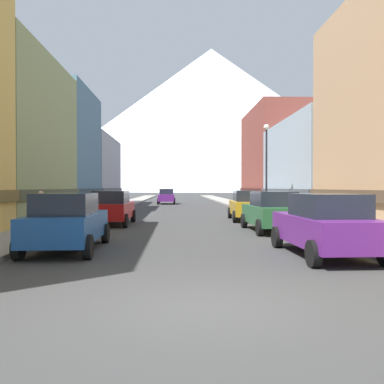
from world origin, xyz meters
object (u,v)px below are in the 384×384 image
Objects in this scene: car_right_0 at (325,225)px; car_right_1 at (272,211)px; car_driving_0 at (167,196)px; potted_plant_0 at (53,214)px; car_left_1 at (112,208)px; car_left_0 at (67,222)px; car_right_2 at (248,205)px; pedestrian_0 at (41,212)px; potted_plant_2 at (313,212)px; streetlamp_right at (266,156)px; trash_bin_right at (339,219)px.

car_right_1 is (0.00, 6.40, 0.00)m from car_right_0.
car_right_0 is 36.75m from car_driving_0.
car_driving_0 is 26.52m from potted_plant_0.
potted_plant_0 is (-3.20, 0.46, -0.37)m from car_left_1.
car_right_2 is at bearing 55.77° from car_left_0.
pedestrian_0 is at bearing -123.78° from car_left_1.
car_left_1 is at bearing 90.02° from car_left_0.
car_right_0 is 12.45m from car_right_2.
car_right_0 reaches higher than potted_plant_2.
car_right_0 is at bearing -9.62° from car_left_0.
car_left_0 is 35.13m from car_driving_0.
car_right_1 is 0.76× the size of streetlamp_right.
car_right_1 is 2.67× the size of pedestrian_0.
potted_plant_0 is 4.21m from pedestrian_0.
potted_plant_0 is (-10.80, -2.06, -0.37)m from car_right_2.
trash_bin_right is at bearing -23.56° from car_right_1.
car_right_1 is at bearing -24.88° from car_left_1.
potted_plant_2 is at bearing 72.94° from car_right_0.
potted_plant_2 is at bearing -32.35° from car_right_2.
pedestrian_0 reaches higher than potted_plant_0.
car_right_1 is (7.60, -3.53, 0.00)m from car_left_1.
pedestrian_0 is (-13.25, -4.16, 0.31)m from potted_plant_2.
car_left_0 is 8.64m from car_left_1.
car_right_2 is 3.80m from potted_plant_2.
potted_plant_2 is (3.20, 4.02, -0.29)m from car_right_1.
trash_bin_right is (2.55, 5.29, -0.26)m from car_right_0.
pedestrian_0 is at bearing -162.59° from potted_plant_2.
car_right_0 is at bearing -31.94° from pedestrian_0.
car_left_1 is 0.75× the size of streetlamp_right.
pedestrian_0 is (-2.45, 4.98, 0.02)m from car_left_0.
car_driving_0 reaches higher than potted_plant_2.
potted_plant_2 is at bearing 40.23° from car_left_0.
car_right_0 is 5.88m from trash_bin_right.
car_right_0 and car_right_1 have the same top height.
car_left_0 is at bearing -124.23° from car_right_2.
car_left_1 is 11.16m from trash_bin_right.
car_right_2 is at bearing -127.83° from streetlamp_right.
car_driving_0 is (2.20, 35.07, 0.00)m from car_left_0.
car_driving_0 is at bearing 104.36° from trash_bin_right.
car_driving_0 is at bearing 107.60° from streetlamp_right.
car_driving_0 is 0.75× the size of streetlamp_right.
potted_plant_2 is at bearing 0.14° from potted_plant_0.
car_right_0 is at bearing -89.98° from car_right_2.
car_driving_0 is 30.44m from pedestrian_0.
streetlamp_right is at bearing 35.20° from pedestrian_0.
streetlamp_right is (9.15, 4.52, 3.09)m from car_left_1.
car_left_1 reaches higher than trash_bin_right.
car_right_0 is at bearing -43.88° from potted_plant_0.
potted_plant_0 is 0.96× the size of potted_plant_2.
car_left_0 is 0.99× the size of car_right_2.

